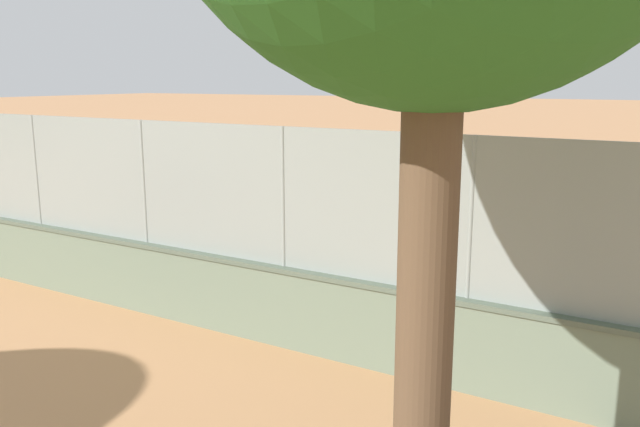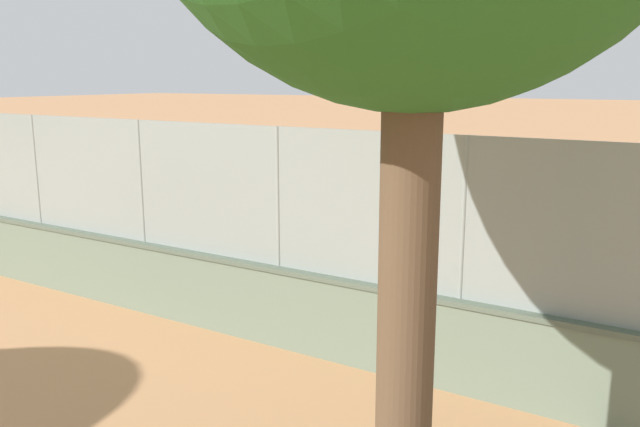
{
  "view_description": "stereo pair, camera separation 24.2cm",
  "coord_description": "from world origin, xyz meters",
  "px_view_note": "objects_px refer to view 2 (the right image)",
  "views": [
    {
      "loc": [
        -9.93,
        19.65,
        4.49
      ],
      "look_at": [
        -2.11,
        5.22,
        1.06
      ],
      "focal_mm": 36.54,
      "sensor_mm": 36.0,
      "label": 1
    },
    {
      "loc": [
        -10.15,
        19.54,
        4.49
      ],
      "look_at": [
        -2.11,
        5.22,
        1.06
      ],
      "focal_mm": 36.54,
      "sensor_mm": 36.0,
      "label": 2
    }
  ],
  "objects_px": {
    "sports_ball": "(400,218)",
    "player_at_service_line": "(465,200)",
    "player_baseline_waiting": "(371,184)",
    "player_foreground_swinging": "(420,207)"
  },
  "relations": [
    {
      "from": "player_foreground_swinging",
      "to": "player_at_service_line",
      "type": "xyz_separation_m",
      "value": [
        -0.56,
        -2.34,
        -0.14
      ]
    },
    {
      "from": "player_at_service_line",
      "to": "sports_ball",
      "type": "distance_m",
      "value": 2.29
    },
    {
      "from": "player_foreground_swinging",
      "to": "sports_ball",
      "type": "distance_m",
      "value": 3.08
    },
    {
      "from": "player_baseline_waiting",
      "to": "player_at_service_line",
      "type": "height_order",
      "value": "player_baseline_waiting"
    },
    {
      "from": "player_at_service_line",
      "to": "player_baseline_waiting",
      "type": "bearing_deg",
      "value": -14.77
    },
    {
      "from": "sports_ball",
      "to": "player_at_service_line",
      "type": "bearing_deg",
      "value": 176.56
    },
    {
      "from": "player_baseline_waiting",
      "to": "sports_ball",
      "type": "distance_m",
      "value": 1.86
    },
    {
      "from": "player_foreground_swinging",
      "to": "player_at_service_line",
      "type": "bearing_deg",
      "value": -103.43
    },
    {
      "from": "player_baseline_waiting",
      "to": "player_at_service_line",
      "type": "bearing_deg",
      "value": 165.23
    },
    {
      "from": "player_at_service_line",
      "to": "sports_ball",
      "type": "bearing_deg",
      "value": -3.44
    }
  ]
}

